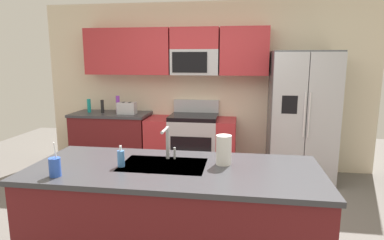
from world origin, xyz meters
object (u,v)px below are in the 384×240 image
at_px(soap_dispenser, 121,158).
at_px(paper_towel_roll, 224,150).
at_px(drink_cup_blue, 55,167).
at_px(range_oven, 191,144).
at_px(bottle_teal, 89,106).
at_px(pepper_mill, 102,106).
at_px(sink_faucet, 168,140).
at_px(bottle_purple, 118,104).
at_px(toaster, 127,108).
at_px(refrigerator, 301,117).

height_order(soap_dispenser, paper_towel_roll, paper_towel_roll).
bearing_deg(soap_dispenser, drink_cup_blue, -144.67).
xyz_separation_m(drink_cup_blue, paper_towel_roll, (1.19, 0.46, 0.05)).
height_order(drink_cup_blue, soap_dispenser, drink_cup_blue).
distance_m(range_oven, bottle_teal, 1.75).
height_order(pepper_mill, paper_towel_roll, paper_towel_roll).
bearing_deg(sink_faucet, bottle_purple, 120.25).
height_order(pepper_mill, bottle_teal, bottle_teal).
xyz_separation_m(toaster, soap_dispenser, (0.82, -2.42, -0.02)).
bearing_deg(toaster, drink_cup_blue, -81.13).
xyz_separation_m(bottle_purple, bottle_teal, (-0.49, 0.01, -0.03)).
bearing_deg(soap_dispenser, toaster, 108.62).
bearing_deg(range_oven, bottle_teal, 179.71).
xyz_separation_m(toaster, bottle_teal, (-0.65, 0.06, 0.02)).
height_order(drink_cup_blue, paper_towel_roll, drink_cup_blue).
height_order(pepper_mill, sink_faucet, sink_faucet).
bearing_deg(pepper_mill, range_oven, 0.10).
relative_size(pepper_mill, sink_faucet, 0.72).
bearing_deg(bottle_purple, range_oven, 0.24).
bearing_deg(range_oven, sink_faucet, -86.42).
distance_m(bottle_teal, paper_towel_roll, 3.23).
bearing_deg(refrigerator, paper_towel_roll, -113.90).
distance_m(range_oven, refrigerator, 1.67).
relative_size(toaster, pepper_mill, 1.38).
bearing_deg(drink_cup_blue, refrigerator, 50.91).
distance_m(refrigerator, bottle_teal, 3.26).
height_order(range_oven, bottle_purple, bottle_purple).
distance_m(range_oven, bottle_purple, 1.31).
bearing_deg(bottle_teal, soap_dispenser, -59.43).
relative_size(soap_dispenser, paper_towel_roll, 0.71).
height_order(toaster, soap_dispenser, toaster).
distance_m(bottle_teal, sink_faucet, 2.88).
height_order(refrigerator, toaster, refrigerator).
relative_size(range_oven, bottle_teal, 6.37).
xyz_separation_m(range_oven, paper_towel_roll, (0.62, -2.30, 0.58)).
height_order(range_oven, paper_towel_roll, paper_towel_roll).
xyz_separation_m(range_oven, toaster, (-1.00, -0.05, 0.55)).
distance_m(sink_faucet, drink_cup_blue, 0.89).
bearing_deg(refrigerator, sink_faucet, -123.99).
xyz_separation_m(refrigerator, toaster, (-2.60, 0.02, 0.07)).
bearing_deg(sink_faucet, toaster, 117.56).
relative_size(bottle_purple, sink_faucet, 0.97).
bearing_deg(sink_faucet, drink_cup_blue, -144.28).
bearing_deg(soap_dispenser, refrigerator, 53.40).
height_order(pepper_mill, drink_cup_blue, drink_cup_blue).
bearing_deg(sink_faucet, range_oven, 93.58).
bearing_deg(refrigerator, bottle_purple, 178.61).
height_order(bottle_teal, drink_cup_blue, drink_cup_blue).
height_order(sink_faucet, soap_dispenser, sink_faucet).
xyz_separation_m(bottle_teal, soap_dispenser, (1.47, -2.49, -0.04)).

